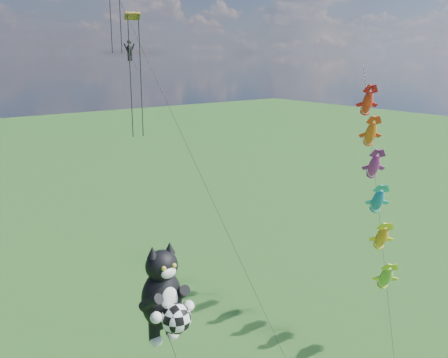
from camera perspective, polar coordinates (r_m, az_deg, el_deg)
cat_kite_rig at (r=24.96m, az=-6.81°, el=-13.16°), size 2.75×4.09×11.61m
fish_windsock_rig at (r=38.49m, az=16.97°, el=-0.48°), size 10.44×12.23×19.70m
parafoil_rig at (r=39.65m, az=-10.46°, el=14.95°), size 4.25×17.20×27.73m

